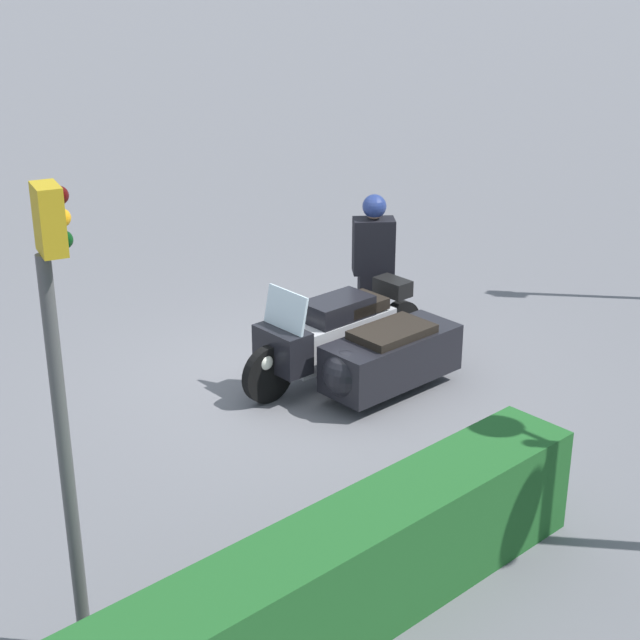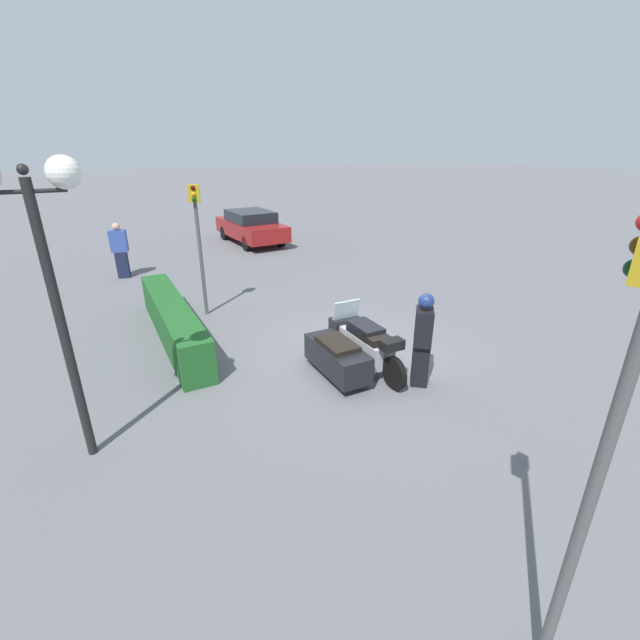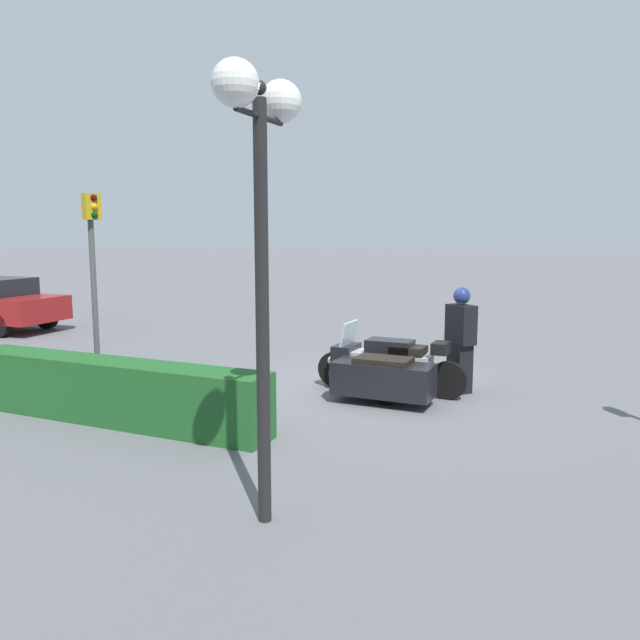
# 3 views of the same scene
# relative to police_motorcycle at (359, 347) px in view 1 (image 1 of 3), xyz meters

# --- Properties ---
(ground_plane) EXTENTS (160.00, 160.00, 0.00)m
(ground_plane) POSITION_rel_police_motorcycle_xyz_m (0.33, -0.39, -0.46)
(ground_plane) COLOR slate
(police_motorcycle) EXTENTS (2.53, 1.32, 1.14)m
(police_motorcycle) POSITION_rel_police_motorcycle_xyz_m (0.00, 0.00, 0.00)
(police_motorcycle) COLOR black
(police_motorcycle) RESTS_ON ground
(officer_rider) EXTENTS (0.55, 0.52, 1.73)m
(officer_rider) POSITION_rel_police_motorcycle_xyz_m (-1.08, -0.86, 0.46)
(officer_rider) COLOR black
(officer_rider) RESTS_ON ground
(hedge_bush_curbside) EXTENTS (4.84, 0.62, 0.86)m
(hedge_bush_curbside) POSITION_rel_police_motorcycle_xyz_m (3.02, 2.68, -0.02)
(hedge_bush_curbside) COLOR #1E5623
(hedge_bush_curbside) RESTS_ON ground
(traffic_light_near) EXTENTS (0.23, 0.29, 3.20)m
(traffic_light_near) POSITION_rel_police_motorcycle_xyz_m (4.18, 1.67, 1.66)
(traffic_light_near) COLOR #4C4C4C
(traffic_light_near) RESTS_ON ground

